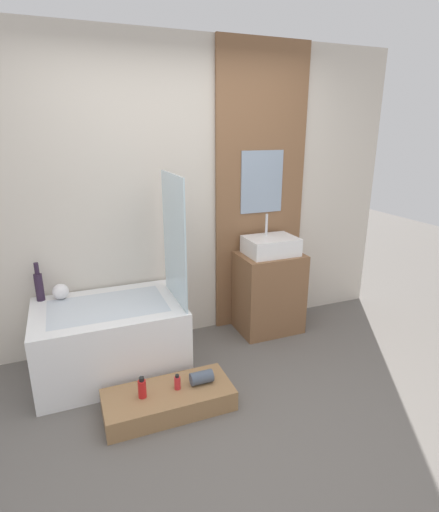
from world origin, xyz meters
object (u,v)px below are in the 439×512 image
sink (271,246)px  wooden_step_bench (169,400)px  bathtub (110,338)px  vase_tall_dark (39,285)px  vase_round_light (61,291)px  bottle_soap_secondary (177,382)px  bottle_soap_primary (142,388)px

sink → wooden_step_bench: bearing=-146.7°
bathtub → sink: size_ratio=2.43×
vase_tall_dark → sink: bearing=-4.4°
vase_round_light → vase_tall_dark: bearing=168.5°
wooden_step_bench → vase_tall_dark: size_ratio=2.83×
sink → bottle_soap_secondary: size_ratio=4.14×
vase_round_light → bottle_soap_primary: vase_round_light is taller
wooden_step_bench → sink: (1.20, 0.79, 0.77)m
vase_round_light → bottle_soap_secondary: bearing=-52.8°
vase_tall_dark → vase_round_light: bearing=-11.5°
vase_round_light → bottle_soap_secondary: size_ratio=1.13×
wooden_step_bench → sink: sink is taller
bottle_soap_primary → vase_round_light: bearing=116.2°
wooden_step_bench → vase_tall_dark: 1.37m
wooden_step_bench → sink: 1.63m
bathtub → bottle_soap_secondary: (0.36, -0.63, -0.09)m
bathtub → bottle_soap_primary: size_ratio=7.35×
bathtub → vase_round_light: 0.55m
vase_tall_dark → bottle_soap_secondary: vase_tall_dark is taller
bathtub → vase_tall_dark: 0.70m
wooden_step_bench → bottle_soap_primary: size_ratio=5.80×
bathtub → wooden_step_bench: bathtub is taller
bottle_soap_primary → bottle_soap_secondary: 0.24m
bottle_soap_secondary → sink: bearing=34.9°
vase_tall_dark → bottle_soap_primary: bearing=-57.5°
wooden_step_bench → bottle_soap_primary: 0.23m
bottle_soap_primary → sink: bearing=29.8°
bathtub → bottle_soap_secondary: bearing=-60.1°
vase_tall_dark → bottle_soap_primary: (0.60, -0.94, -0.48)m
vase_round_light → sink: bearing=-3.8°
bathtub → vase_tall_dark: (-0.48, 0.31, 0.41)m
wooden_step_bench → bottle_soap_secondary: size_ratio=7.96×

